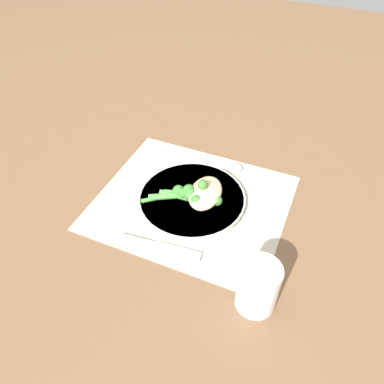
{
  "coord_description": "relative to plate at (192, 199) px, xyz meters",
  "views": [
    {
      "loc": [
        -0.24,
        0.55,
        0.6
      ],
      "look_at": [
        0.0,
        0.0,
        0.03
      ],
      "focal_mm": 35.0,
      "sensor_mm": 36.0,
      "label": 1
    }
  ],
  "objects": [
    {
      "name": "broccoli_stalk_right",
      "position": [
        0.01,
        0.01,
        0.02
      ],
      "size": [
        0.11,
        0.07,
        0.03
      ],
      "rotation": [
        0.0,
        0.0,
        8.36
      ],
      "color": "green",
      "rests_on": "plate"
    },
    {
      "name": "knife",
      "position": [
        0.01,
        0.15,
        -0.01
      ],
      "size": [
        0.18,
        0.03,
        0.01
      ],
      "rotation": [
        0.0,
        0.0,
        1.67
      ],
      "color": "silver",
      "rests_on": "placemat"
    },
    {
      "name": "broccoli_stalk_left",
      "position": [
        0.03,
        0.01,
        0.02
      ],
      "size": [
        0.09,
        0.07,
        0.03
      ],
      "rotation": [
        0.0,
        0.0,
        8.54
      ],
      "color": "green",
      "rests_on": "plate"
    },
    {
      "name": "ground_plane",
      "position": [
        0.0,
        0.0,
        -0.01
      ],
      "size": [
        3.0,
        3.0,
        0.0
      ],
      "primitive_type": "plane",
      "color": "brown"
    },
    {
      "name": "pesto_dollop_primary",
      "position": [
        -0.02,
        -0.01,
        0.04
      ],
      "size": [
        0.02,
        0.02,
        0.02
      ],
      "color": "#3D702D",
      "rests_on": "chicken_fillet"
    },
    {
      "name": "chicken_fillet",
      "position": [
        -0.03,
        -0.01,
        0.02
      ],
      "size": [
        0.08,
        0.11,
        0.03
      ],
      "rotation": [
        0.0,
        0.0,
        4.79
      ],
      "color": "#DBBC89",
      "rests_on": "plate"
    },
    {
      "name": "water_glass",
      "position": [
        -0.2,
        0.19,
        0.04
      ],
      "size": [
        0.07,
        0.07,
        0.1
      ],
      "color": "silver",
      "rests_on": "ground_plane"
    },
    {
      "name": "broccoli_stalk_front",
      "position": [
        -0.03,
        -0.0,
        0.02
      ],
      "size": [
        0.13,
        0.05,
        0.03
      ],
      "rotation": [
        0.0,
        0.0,
        8.12
      ],
      "color": "green",
      "rests_on": "plate"
    },
    {
      "name": "placemat",
      "position": [
        0.0,
        0.0,
        -0.01
      ],
      "size": [
        0.42,
        0.36,
        0.0
      ],
      "color": "#B2A893",
      "rests_on": "ground_plane"
    },
    {
      "name": "broccoli_stalk_rear",
      "position": [
        -0.01,
        0.01,
        0.02
      ],
      "size": [
        0.11,
        0.05,
        0.03
      ],
      "rotation": [
        0.0,
        0.0,
        7.91
      ],
      "color": "green",
      "rests_on": "plate"
    },
    {
      "name": "plate",
      "position": [
        0.0,
        0.0,
        0.0
      ],
      "size": [
        0.24,
        0.24,
        0.01
      ],
      "color": "silver",
      "rests_on": "placemat"
    },
    {
      "name": "spoon",
      "position": [
        -0.03,
        -0.15,
        -0.0
      ],
      "size": [
        0.16,
        0.04,
        0.01
      ],
      "rotation": [
        0.0,
        0.0,
        1.48
      ],
      "color": "silver",
      "rests_on": "placemat"
    }
  ]
}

